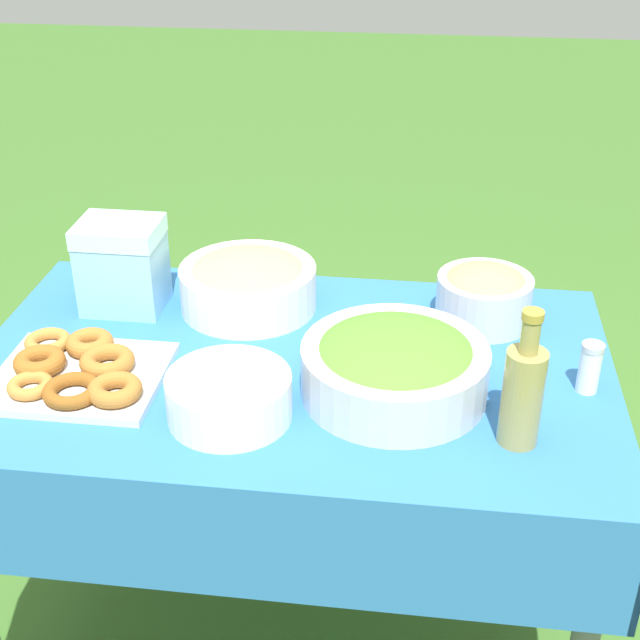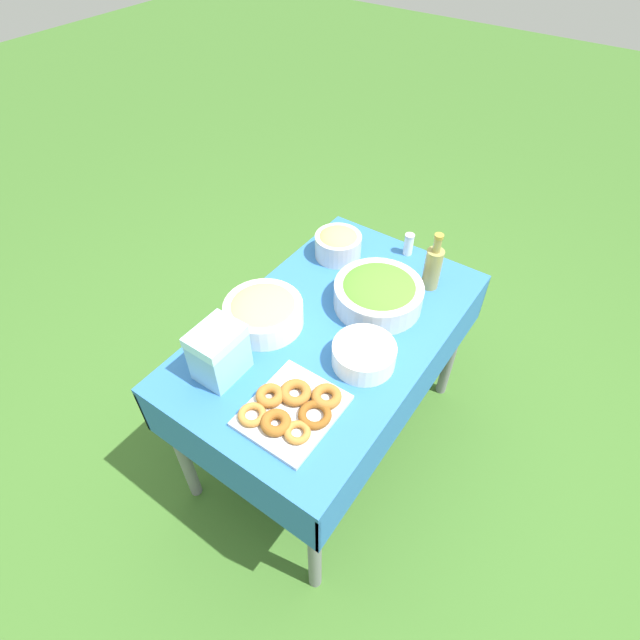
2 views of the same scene
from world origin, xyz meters
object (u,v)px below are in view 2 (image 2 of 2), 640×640
at_px(pasta_bowl, 264,311).
at_px(plate_stack, 364,355).
at_px(salad_bowl, 378,293).
at_px(bread_bowl, 338,243).
at_px(olive_oil_bottle, 433,267).
at_px(cooler_box, 219,352).
at_px(donut_platter, 292,409).

relative_size(pasta_bowl, plate_stack, 1.32).
xyz_separation_m(salad_bowl, bread_bowl, (-0.17, -0.30, 0.00)).
height_order(salad_bowl, pasta_bowl, salad_bowl).
height_order(plate_stack, olive_oil_bottle, olive_oil_bottle).
relative_size(pasta_bowl, cooler_box, 1.49).
relative_size(salad_bowl, plate_stack, 1.54).
bearing_deg(salad_bowl, olive_oil_bottle, 151.66).
bearing_deg(bread_bowl, pasta_bowl, 0.21).
bearing_deg(salad_bowl, pasta_bowl, -41.86).
distance_m(salad_bowl, olive_oil_bottle, 0.25).
xyz_separation_m(pasta_bowl, bread_bowl, (-0.51, -0.00, 0.00)).
distance_m(pasta_bowl, olive_oil_bottle, 0.70).
bearing_deg(plate_stack, salad_bowl, -158.82).
bearing_deg(pasta_bowl, salad_bowl, 138.14).
relative_size(pasta_bowl, olive_oil_bottle, 1.16).
height_order(olive_oil_bottle, bread_bowl, olive_oil_bottle).
bearing_deg(salad_bowl, plate_stack, 21.18).
height_order(salad_bowl, cooler_box, cooler_box).
bearing_deg(donut_platter, bread_bowl, -156.44).
bearing_deg(cooler_box, bread_bowl, -177.52).
relative_size(donut_platter, plate_stack, 1.43).
bearing_deg(salad_bowl, bread_bowl, -119.66).
height_order(pasta_bowl, cooler_box, cooler_box).
xyz_separation_m(salad_bowl, cooler_box, (0.60, -0.27, 0.04)).
bearing_deg(plate_stack, olive_oil_bottle, 179.19).
xyz_separation_m(donut_platter, cooler_box, (0.00, -0.30, 0.08)).
bearing_deg(cooler_box, donut_platter, 90.61).
distance_m(pasta_bowl, bread_bowl, 0.51).
bearing_deg(cooler_box, plate_stack, 129.73).
xyz_separation_m(salad_bowl, olive_oil_bottle, (-0.22, 0.12, 0.04)).
xyz_separation_m(salad_bowl, pasta_bowl, (0.34, -0.30, -0.00)).
relative_size(salad_bowl, donut_platter, 1.08).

